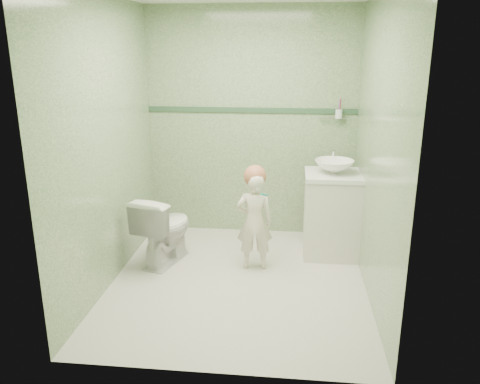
# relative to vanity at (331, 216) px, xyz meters

# --- Properties ---
(ground) EXTENTS (2.50, 2.50, 0.00)m
(ground) POSITION_rel_vanity_xyz_m (-0.84, -0.70, -0.40)
(ground) COLOR beige
(ground) RESTS_ON ground
(room_shell) EXTENTS (2.50, 2.54, 2.40)m
(room_shell) POSITION_rel_vanity_xyz_m (-0.84, -0.70, 0.80)
(room_shell) COLOR #6C8E64
(room_shell) RESTS_ON ground
(trim_stripe) EXTENTS (2.20, 0.02, 0.05)m
(trim_stripe) POSITION_rel_vanity_xyz_m (-0.84, 0.54, 0.95)
(trim_stripe) COLOR #2E5036
(trim_stripe) RESTS_ON room_shell
(vanity) EXTENTS (0.52, 0.50, 0.80)m
(vanity) POSITION_rel_vanity_xyz_m (0.00, 0.00, 0.00)
(vanity) COLOR silver
(vanity) RESTS_ON ground
(counter) EXTENTS (0.54, 0.52, 0.04)m
(counter) POSITION_rel_vanity_xyz_m (0.00, 0.00, 0.41)
(counter) COLOR white
(counter) RESTS_ON vanity
(basin) EXTENTS (0.37, 0.37, 0.13)m
(basin) POSITION_rel_vanity_xyz_m (0.00, 0.00, 0.49)
(basin) COLOR white
(basin) RESTS_ON counter
(faucet) EXTENTS (0.03, 0.13, 0.18)m
(faucet) POSITION_rel_vanity_xyz_m (0.00, 0.19, 0.57)
(faucet) COLOR silver
(faucet) RESTS_ON counter
(cup_holder) EXTENTS (0.26, 0.07, 0.21)m
(cup_holder) POSITION_rel_vanity_xyz_m (0.05, 0.48, 0.93)
(cup_holder) COLOR silver
(cup_holder) RESTS_ON room_shell
(toilet) EXTENTS (0.55, 0.74, 0.67)m
(toilet) POSITION_rel_vanity_xyz_m (-1.58, -0.35, -0.06)
(toilet) COLOR white
(toilet) RESTS_ON ground
(toddler) EXTENTS (0.36, 0.26, 0.91)m
(toddler) POSITION_rel_vanity_xyz_m (-0.72, -0.40, 0.06)
(toddler) COLOR beige
(toddler) RESTS_ON ground
(hair_cap) EXTENTS (0.20, 0.20, 0.20)m
(hair_cap) POSITION_rel_vanity_xyz_m (-0.72, -0.37, 0.48)
(hair_cap) COLOR #B4684B
(hair_cap) RESTS_ON toddler
(teal_toothbrush) EXTENTS (0.11, 0.14, 0.08)m
(teal_toothbrush) POSITION_rel_vanity_xyz_m (-0.64, -0.52, 0.36)
(teal_toothbrush) COLOR #03877D
(teal_toothbrush) RESTS_ON toddler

